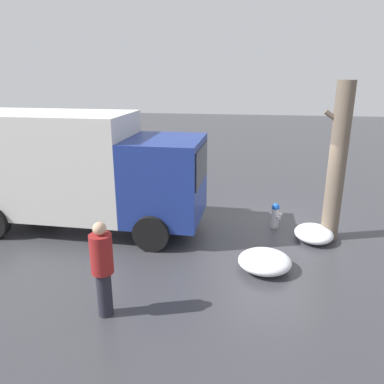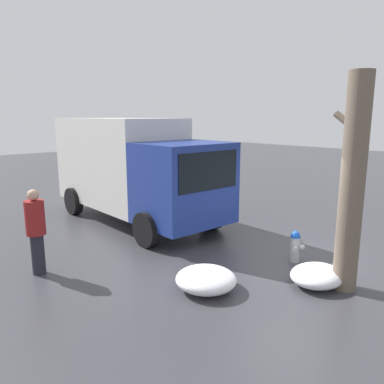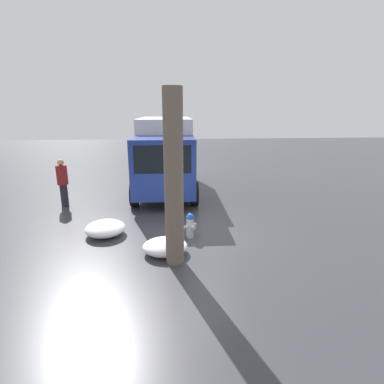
# 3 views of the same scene
# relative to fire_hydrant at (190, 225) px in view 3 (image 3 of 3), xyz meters

# --- Properties ---
(ground_plane) EXTENTS (60.00, 60.00, 0.00)m
(ground_plane) POSITION_rel_fire_hydrant_xyz_m (0.00, 0.00, -0.37)
(ground_plane) COLOR #38383D
(fire_hydrant) EXTENTS (0.35, 0.39, 0.73)m
(fire_hydrant) POSITION_rel_fire_hydrant_xyz_m (0.00, 0.00, 0.00)
(fire_hydrant) COLOR #B7B7BC
(fire_hydrant) RESTS_ON ground_plane
(tree_trunk) EXTENTS (0.67, 0.44, 4.02)m
(tree_trunk) POSITION_rel_fire_hydrant_xyz_m (-1.38, 0.47, 1.65)
(tree_trunk) COLOR #6B5B4C
(tree_trunk) RESTS_ON ground_plane
(delivery_truck) EXTENTS (6.56, 2.65, 3.18)m
(delivery_truck) POSITION_rel_fire_hydrant_xyz_m (5.40, 0.71, 1.34)
(delivery_truck) COLOR navy
(delivery_truck) RESTS_ON ground_plane
(pedestrian) EXTENTS (0.39, 0.39, 1.80)m
(pedestrian) POSITION_rel_fire_hydrant_xyz_m (3.25, 4.53, 0.61)
(pedestrian) COLOR #23232D
(pedestrian) RESTS_ON ground_plane
(snow_pile_by_hydrant) EXTENTS (1.17, 1.15, 0.41)m
(snow_pile_by_hydrant) POSITION_rel_fire_hydrant_xyz_m (0.36, 2.46, -0.17)
(snow_pile_by_hydrant) COLOR white
(snow_pile_by_hydrant) RESTS_ON ground_plane
(snow_pile_curbside) EXTENTS (0.98, 1.14, 0.38)m
(snow_pile_curbside) POSITION_rel_fire_hydrant_xyz_m (-0.95, 0.71, -0.18)
(snow_pile_curbside) COLOR white
(snow_pile_curbside) RESTS_ON ground_plane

